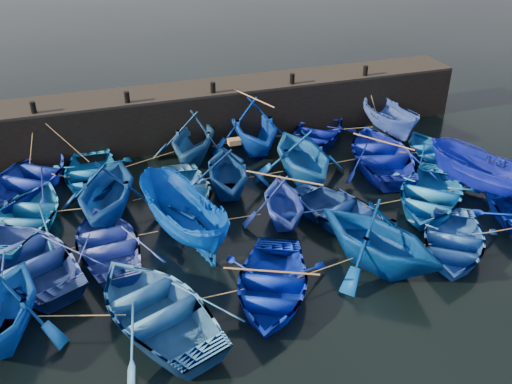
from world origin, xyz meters
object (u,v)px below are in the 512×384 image
object	(u,v)px
boat_13	(28,258)
boat_8	(184,192)
wooden_crate	(234,142)
boat_0	(29,177)

from	to	relation	value
boat_13	boat_8	bearing A→B (deg)	-179.15
boat_8	boat_13	world-z (taller)	boat_13
boat_13	wooden_crate	size ratio (longest dim) A/B	10.86
boat_8	wooden_crate	bearing A→B (deg)	11.07
boat_0	boat_8	distance (m)	6.74
boat_8	boat_0	bearing A→B (deg)	157.42
wooden_crate	boat_8	bearing A→B (deg)	-174.40
boat_13	wooden_crate	bearing A→B (deg)	175.83
boat_0	wooden_crate	bearing A→B (deg)	-165.91
boat_13	wooden_crate	distance (m)	8.85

